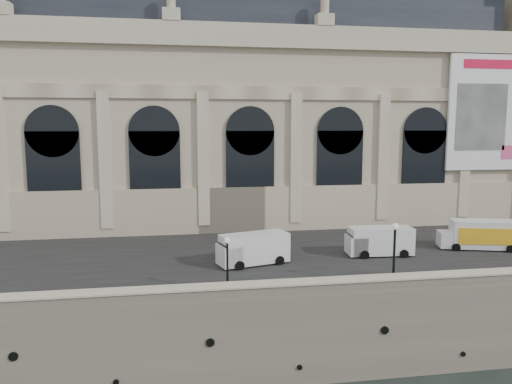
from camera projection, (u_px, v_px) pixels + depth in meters
ground at (355, 382)px, 34.47m from camera, size 260.00×260.00×0.00m
quay at (265, 233)px, 68.29m from camera, size 160.00×70.00×6.00m
street at (304, 248)px, 47.36m from camera, size 160.00×24.00×0.06m
parapet at (355, 286)px, 34.17m from camera, size 160.00×1.40×1.21m
museum at (223, 108)px, 61.05m from camera, size 69.00×18.70×29.10m
van_b at (250, 249)px, 41.48m from camera, size 6.26×3.69×2.62m
van_c at (377, 241)px, 44.45m from camera, size 5.91×2.69×2.58m
box_truck at (479, 235)px, 46.71m from camera, size 7.21×4.01×2.77m
lamp_left at (227, 266)px, 34.27m from camera, size 0.41×0.41×3.99m
lamp_right at (394, 256)px, 35.58m from camera, size 0.48×0.48×4.71m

